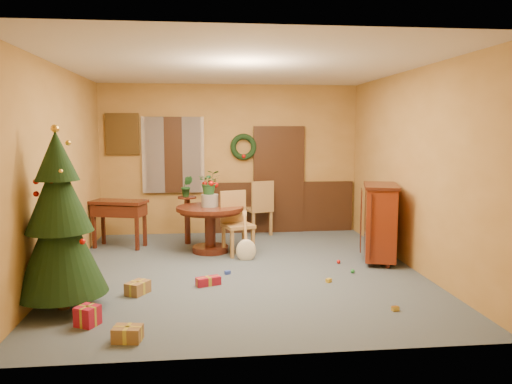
{
  "coord_description": "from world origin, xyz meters",
  "views": [
    {
      "loc": [
        -0.56,
        -7.0,
        2.02
      ],
      "look_at": [
        0.25,
        0.4,
        1.1
      ],
      "focal_mm": 35.0,
      "sensor_mm": 36.0,
      "label": 1
    }
  ],
  "objects": [
    {
      "name": "gift_b",
      "position": [
        -1.76,
        -1.86,
        0.1
      ],
      "size": [
        0.28,
        0.28,
        0.21
      ],
      "color": "#A6162E",
      "rests_on": "floor"
    },
    {
      "name": "dining_table",
      "position": [
        -0.44,
        1.18,
        0.54
      ],
      "size": [
        1.12,
        1.12,
        0.77
      ],
      "color": "black",
      "rests_on": "floor"
    },
    {
      "name": "toy_c",
      "position": [
        1.11,
        -0.68,
        0.03
      ],
      "size": [
        0.09,
        0.09,
        0.05
      ],
      "primitive_type": "cube",
      "rotation": [
        0.0,
        0.0,
        0.72
      ],
      "color": "gold",
      "rests_on": "floor"
    },
    {
      "name": "gift_c",
      "position": [
        -1.37,
        -0.88,
        0.08
      ],
      "size": [
        0.32,
        0.35,
        0.16
      ],
      "color": "brown",
      "rests_on": "floor"
    },
    {
      "name": "gift_a",
      "position": [
        -1.29,
        -2.3,
        0.07
      ],
      "size": [
        0.3,
        0.24,
        0.15
      ],
      "color": "brown",
      "rests_on": "floor"
    },
    {
      "name": "centerpiece_plant",
      "position": [
        -0.44,
        1.18,
        1.17
      ],
      "size": [
        0.36,
        0.31,
        0.4
      ],
      "primitive_type": "imported",
      "color": "#1E4C23",
      "rests_on": "urn"
    },
    {
      "name": "toy_d",
      "position": [
        1.49,
        0.22,
        0.03
      ],
      "size": [
        0.06,
        0.06,
        0.06
      ],
      "primitive_type": "sphere",
      "color": "#BA120C",
      "rests_on": "floor"
    },
    {
      "name": "sideboard",
      "position": [
        2.15,
        0.28,
        0.64
      ],
      "size": [
        0.74,
        1.04,
        1.2
      ],
      "color": "#581B0A",
      "rests_on": "floor"
    },
    {
      "name": "room_envelope",
      "position": [
        0.21,
        2.7,
        1.12
      ],
      "size": [
        5.5,
        5.5,
        5.5
      ],
      "color": "#3C4C57",
      "rests_on": "ground"
    },
    {
      "name": "christmas_tree",
      "position": [
        -2.15,
        -1.32,
        0.99
      ],
      "size": [
        1.01,
        1.01,
        2.09
      ],
      "color": "#382111",
      "rests_on": "floor"
    },
    {
      "name": "plant_stand",
      "position": [
        -0.83,
        1.83,
        0.53
      ],
      "size": [
        0.33,
        0.33,
        0.85
      ],
      "color": "black",
      "rests_on": "floor"
    },
    {
      "name": "writing_desk",
      "position": [
        -1.99,
        1.69,
        0.62
      ],
      "size": [
        1.02,
        0.71,
        0.82
      ],
      "color": "black",
      "rests_on": "floor"
    },
    {
      "name": "chair_near",
      "position": [
        -0.02,
        1.02,
        0.55
      ],
      "size": [
        0.57,
        0.57,
        1.03
      ],
      "color": "#A07B40",
      "rests_on": "floor"
    },
    {
      "name": "toy_e",
      "position": [
        1.59,
        -1.8,
        0.03
      ],
      "size": [
        0.09,
        0.06,
        0.05
      ],
      "primitive_type": "cube",
      "rotation": [
        0.0,
        0.0,
        0.2
      ],
      "color": "gold",
      "rests_on": "floor"
    },
    {
      "name": "stand_plant",
      "position": [
        -0.83,
        1.83,
        1.04
      ],
      "size": [
        0.21,
        0.17,
        0.37
      ],
      "primitive_type": "imported",
      "rotation": [
        0.0,
        0.0,
        -0.05
      ],
      "color": "#19471E",
      "rests_on": "plant_stand"
    },
    {
      "name": "toy_a",
      "position": [
        -0.22,
        -0.16,
        0.03
      ],
      "size": [
        0.09,
        0.08,
        0.05
      ],
      "primitive_type": "cube",
      "rotation": [
        0.0,
        0.0,
        0.48
      ],
      "color": "#2A46B9",
      "rests_on": "floor"
    },
    {
      "name": "gift_d",
      "position": [
        -0.5,
        -0.63,
        0.06
      ],
      "size": [
        0.34,
        0.24,
        0.11
      ],
      "color": "#A6162E",
      "rests_on": "floor"
    },
    {
      "name": "guitar",
      "position": [
        0.11,
        0.59,
        0.37
      ],
      "size": [
        0.33,
        0.49,
        0.73
      ],
      "primitive_type": null,
      "rotation": [
        -0.49,
        0.0,
        -0.04
      ],
      "color": "beige",
      "rests_on": "floor"
    },
    {
      "name": "chair_far",
      "position": [
        0.54,
        2.41,
        0.57
      ],
      "size": [
        0.59,
        0.59,
        1.06
      ],
      "color": "#A07B40",
      "rests_on": "floor"
    },
    {
      "name": "urn",
      "position": [
        -0.44,
        1.18,
        0.87
      ],
      "size": [
        0.28,
        0.28,
        0.21
      ],
      "primitive_type": "cylinder",
      "color": "slate",
      "rests_on": "dining_table"
    },
    {
      "name": "toy_b",
      "position": [
        1.55,
        -0.3,
        0.03
      ],
      "size": [
        0.06,
        0.06,
        0.06
      ],
      "primitive_type": "sphere",
      "color": "#268C3A",
      "rests_on": "floor"
    }
  ]
}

